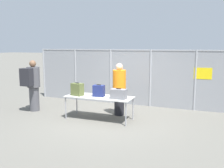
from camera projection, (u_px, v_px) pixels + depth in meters
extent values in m
plane|color=#605E56|center=(106.00, 121.00, 7.70)|extent=(120.00, 120.00, 0.00)
cylinder|color=#9EA0A5|center=(44.00, 73.00, 11.19)|extent=(0.07, 0.07, 2.16)
cylinder|color=#9EA0A5|center=(76.00, 75.00, 10.60)|extent=(0.07, 0.07, 2.16)
cylinder|color=#9EA0A5|center=(111.00, 76.00, 10.00)|extent=(0.07, 0.07, 2.16)
cylinder|color=#9EA0A5|center=(150.00, 78.00, 9.41)|extent=(0.07, 0.07, 2.16)
cylinder|color=#9EA0A5|center=(195.00, 80.00, 8.82)|extent=(0.07, 0.07, 2.16)
cube|color=gray|center=(130.00, 77.00, 9.71)|extent=(8.08, 0.01, 2.16)
cube|color=#9EA0A5|center=(130.00, 50.00, 9.55)|extent=(8.08, 0.04, 0.04)
cube|color=yellow|center=(203.00, 73.00, 8.68)|extent=(0.60, 0.01, 0.40)
cube|color=#B2B2AD|center=(99.00, 97.00, 7.79)|extent=(2.13, 0.82, 0.02)
cylinder|color=#99999E|center=(66.00, 108.00, 7.89)|extent=(0.04, 0.04, 0.71)
cylinder|color=#99999E|center=(126.00, 114.00, 7.16)|extent=(0.04, 0.04, 0.71)
cylinder|color=#99999E|center=(77.00, 103.00, 8.53)|extent=(0.04, 0.04, 0.71)
cylinder|color=#99999E|center=(133.00, 109.00, 7.79)|extent=(0.04, 0.04, 0.71)
cube|color=#566033|center=(77.00, 89.00, 7.92)|extent=(0.41, 0.30, 0.39)
cube|color=black|center=(77.00, 83.00, 7.89)|extent=(0.15, 0.05, 0.02)
cube|color=navy|center=(99.00, 91.00, 7.77)|extent=(0.36, 0.25, 0.35)
cube|color=black|center=(99.00, 85.00, 7.74)|extent=(0.14, 0.04, 0.02)
cube|color=slate|center=(119.00, 94.00, 7.42)|extent=(0.46, 0.26, 0.29)
cube|color=black|center=(119.00, 89.00, 7.40)|extent=(0.16, 0.03, 0.02)
cylinder|color=#4C4C51|center=(34.00, 99.00, 8.87)|extent=(0.34, 0.34, 0.85)
cylinder|color=#4C4C51|center=(33.00, 77.00, 8.75)|extent=(0.44, 0.44, 0.71)
sphere|color=brown|center=(33.00, 64.00, 8.68)|extent=(0.23, 0.23, 0.23)
cube|color=#232328|center=(27.00, 77.00, 8.43)|extent=(0.40, 0.24, 0.60)
cylinder|color=black|center=(119.00, 103.00, 8.31)|extent=(0.33, 0.33, 0.82)
cylinder|color=orange|center=(119.00, 80.00, 8.19)|extent=(0.43, 0.43, 0.69)
sphere|color=beige|center=(119.00, 67.00, 8.12)|extent=(0.22, 0.22, 0.22)
cube|color=#4C6B47|center=(175.00, 85.00, 11.72)|extent=(2.64, 1.51, 0.59)
sphere|color=black|center=(162.00, 91.00, 11.17)|extent=(0.56, 0.56, 0.56)
sphere|color=black|center=(168.00, 86.00, 12.66)|extent=(0.56, 0.56, 0.56)
cylinder|color=#59595B|center=(139.00, 88.00, 12.41)|extent=(0.92, 0.06, 0.06)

